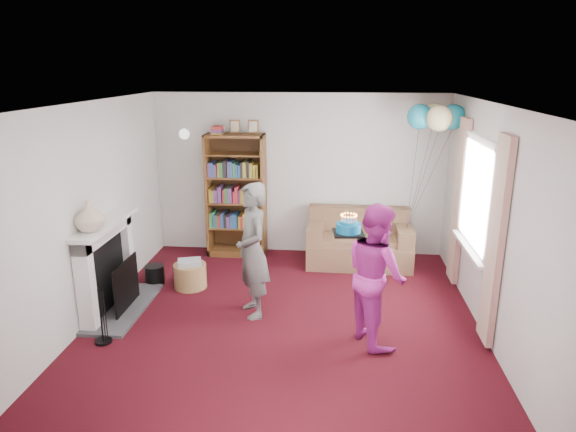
# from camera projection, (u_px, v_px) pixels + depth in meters

# --- Properties ---
(ground) EXTENTS (5.00, 5.00, 0.00)m
(ground) POSITION_uv_depth(u_px,v_px,m) (283.00, 324.00, 5.94)
(ground) COLOR black
(ground) RESTS_ON ground
(wall_back) EXTENTS (4.50, 0.02, 2.50)m
(wall_back) POSITION_uv_depth(u_px,v_px,m) (299.00, 175.00, 7.99)
(wall_back) COLOR silver
(wall_back) RESTS_ON ground
(wall_left) EXTENTS (0.02, 5.00, 2.50)m
(wall_left) POSITION_uv_depth(u_px,v_px,m) (84.00, 216.00, 5.79)
(wall_left) COLOR silver
(wall_left) RESTS_ON ground
(wall_right) EXTENTS (0.02, 5.00, 2.50)m
(wall_right) POSITION_uv_depth(u_px,v_px,m) (496.00, 227.00, 5.40)
(wall_right) COLOR silver
(wall_right) RESTS_ON ground
(ceiling) EXTENTS (4.50, 5.00, 0.01)m
(ceiling) POSITION_uv_depth(u_px,v_px,m) (282.00, 104.00, 5.24)
(ceiling) COLOR white
(ceiling) RESTS_ON wall_back
(fireplace) EXTENTS (0.55, 1.80, 1.12)m
(fireplace) POSITION_uv_depth(u_px,v_px,m) (112.00, 271.00, 6.17)
(fireplace) COLOR #3F3F42
(fireplace) RESTS_ON ground
(window_bay) EXTENTS (0.14, 2.02, 2.20)m
(window_bay) POSITION_uv_depth(u_px,v_px,m) (476.00, 215.00, 5.99)
(window_bay) COLOR white
(window_bay) RESTS_ON ground
(wall_sconce) EXTENTS (0.16, 0.23, 0.16)m
(wall_sconce) POSITION_uv_depth(u_px,v_px,m) (184.00, 134.00, 7.83)
(wall_sconce) COLOR gold
(wall_sconce) RESTS_ON ground
(bookcase) EXTENTS (0.90, 0.42, 2.11)m
(bookcase) POSITION_uv_depth(u_px,v_px,m) (237.00, 196.00, 7.97)
(bookcase) COLOR #472B14
(bookcase) RESTS_ON ground
(sofa) EXTENTS (1.54, 0.82, 0.82)m
(sofa) POSITION_uv_depth(u_px,v_px,m) (359.00, 243.00, 7.75)
(sofa) COLOR brown
(sofa) RESTS_ON ground
(wicker_basket) EXTENTS (0.44, 0.44, 0.39)m
(wicker_basket) POSITION_uv_depth(u_px,v_px,m) (190.00, 275.00, 6.90)
(wicker_basket) COLOR #9B7A48
(wicker_basket) RESTS_ON ground
(person_striped) EXTENTS (0.60, 0.70, 1.61)m
(person_striped) POSITION_uv_depth(u_px,v_px,m) (252.00, 251.00, 5.98)
(person_striped) COLOR black
(person_striped) RESTS_ON ground
(person_magenta) EXTENTS (0.83, 0.92, 1.53)m
(person_magenta) POSITION_uv_depth(u_px,v_px,m) (376.00, 274.00, 5.41)
(person_magenta) COLOR #A82182
(person_magenta) RESTS_ON ground
(birthday_cake) EXTENTS (0.33, 0.33, 0.22)m
(birthday_cake) POSITION_uv_depth(u_px,v_px,m) (348.00, 228.00, 5.65)
(birthday_cake) COLOR black
(birthday_cake) RESTS_ON ground
(balloons) EXTENTS (0.78, 0.78, 1.75)m
(balloons) POSITION_uv_depth(u_px,v_px,m) (436.00, 117.00, 6.91)
(balloons) COLOR #3F3F3F
(balloons) RESTS_ON ground
(mantel_vase) EXTENTS (0.36, 0.36, 0.34)m
(mantel_vase) POSITION_uv_depth(u_px,v_px,m) (89.00, 216.00, 5.62)
(mantel_vase) COLOR beige
(mantel_vase) RESTS_ON fireplace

